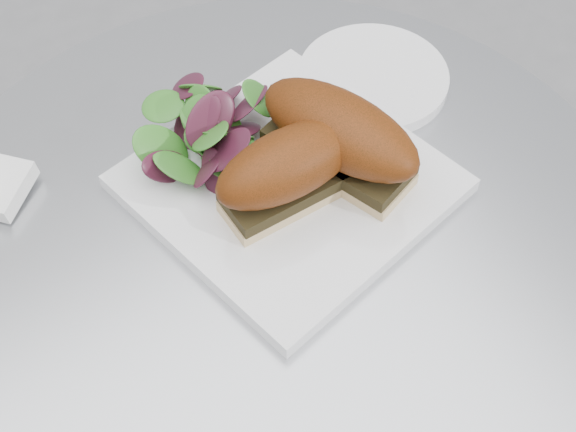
# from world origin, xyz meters

# --- Properties ---
(table) EXTENTS (0.70, 0.70, 0.73)m
(table) POSITION_xyz_m (0.00, 0.00, 0.49)
(table) COLOR #B7B9BF
(table) RESTS_ON ground
(plate) EXTENTS (0.30, 0.30, 0.02)m
(plate) POSITION_xyz_m (0.04, 0.04, 0.74)
(plate) COLOR white
(plate) RESTS_ON table
(sandwich_left) EXTENTS (0.14, 0.07, 0.08)m
(sandwich_left) POSITION_xyz_m (0.03, 0.02, 0.79)
(sandwich_left) COLOR #CDB580
(sandwich_left) RESTS_ON plate
(sandwich_right) EXTENTS (0.12, 0.18, 0.08)m
(sandwich_right) POSITION_xyz_m (0.09, 0.03, 0.79)
(sandwich_right) COLOR #CDB580
(sandwich_right) RESTS_ON plate
(salad) EXTENTS (0.12, 0.12, 0.05)m
(salad) POSITION_xyz_m (0.01, 0.12, 0.77)
(salad) COLOR #3C842B
(salad) RESTS_ON plate
(saucer) EXTENTS (0.16, 0.16, 0.01)m
(saucer) POSITION_xyz_m (0.20, 0.11, 0.74)
(saucer) COLOR white
(saucer) RESTS_ON table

